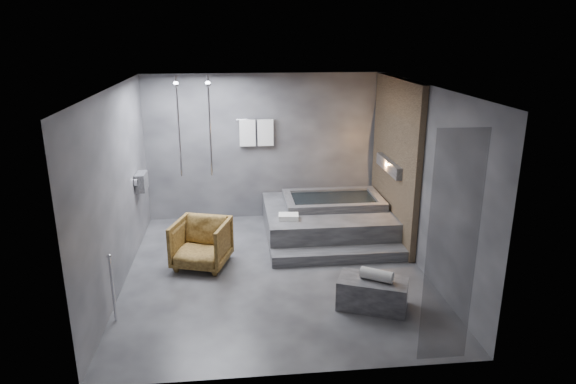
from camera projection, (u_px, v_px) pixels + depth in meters
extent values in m
plane|color=#2B2C2E|center=(276.00, 271.00, 7.92)|extent=(5.00, 5.00, 0.00)
cube|color=#49494B|center=(274.00, 87.00, 7.07)|extent=(4.50, 5.00, 0.04)
cube|color=#35353A|center=(264.00, 147.00, 9.86)|extent=(4.50, 0.04, 2.80)
cube|color=#35353A|center=(296.00, 256.00, 5.12)|extent=(4.50, 0.04, 2.80)
cube|color=#35353A|center=(117.00, 189.00, 7.27)|extent=(0.04, 5.00, 2.80)
cube|color=#35353A|center=(424.00, 180.00, 7.72)|extent=(0.04, 5.00, 2.80)
cube|color=#9A7D5A|center=(395.00, 160.00, 8.90)|extent=(0.10, 2.40, 2.78)
cube|color=#FF9938|center=(390.00, 166.00, 8.92)|extent=(0.14, 1.20, 0.20)
cube|color=slate|center=(142.00, 182.00, 8.69)|extent=(0.16, 0.42, 0.30)
imported|color=beige|center=(141.00, 186.00, 8.61)|extent=(0.08, 0.08, 0.21)
imported|color=beige|center=(143.00, 184.00, 8.81)|extent=(0.07, 0.07, 0.15)
cylinder|color=silver|center=(210.00, 127.00, 9.19)|extent=(0.04, 0.04, 1.80)
cylinder|color=silver|center=(179.00, 127.00, 9.13)|extent=(0.04, 0.04, 1.80)
cylinder|color=silver|center=(256.00, 119.00, 9.63)|extent=(0.75, 0.02, 0.02)
cube|color=white|center=(247.00, 133.00, 9.67)|extent=(0.30, 0.06, 0.50)
cube|color=white|center=(265.00, 133.00, 9.70)|extent=(0.30, 0.06, 0.50)
cylinder|color=silver|center=(113.00, 289.00, 6.42)|extent=(0.04, 0.04, 0.90)
cube|color=black|center=(452.00, 251.00, 5.35)|extent=(0.55, 0.01, 2.60)
cube|color=#303033|center=(326.00, 220.00, 9.32)|extent=(2.20, 2.00, 0.50)
cube|color=#303033|center=(339.00, 255.00, 8.25)|extent=(2.20, 0.36, 0.18)
cube|color=#353537|center=(372.00, 293.00, 6.83)|extent=(1.02, 0.80, 0.41)
imported|color=#452E11|center=(201.00, 243.00, 8.00)|extent=(1.01, 1.02, 0.75)
cylinder|color=silver|center=(377.00, 275.00, 6.73)|extent=(0.44, 0.36, 0.15)
cube|color=white|center=(288.00, 217.00, 8.65)|extent=(0.36, 0.28, 0.09)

